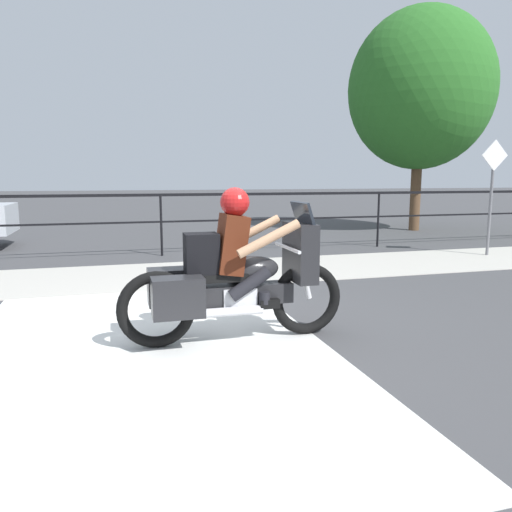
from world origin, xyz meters
name	(u,v)px	position (x,y,z in m)	size (l,w,h in m)	color
ground_plane	(213,334)	(0.00, 0.00, 0.00)	(120.00, 120.00, 0.00)	#424244
sidewalk_band	(174,274)	(0.00, 3.40, 0.01)	(44.00, 2.40, 0.01)	#B7B2A8
crosswalk_band	(146,346)	(-0.70, -0.20, 0.00)	(3.45, 6.00, 0.01)	silver
fence_railing	(161,207)	(0.00, 5.54, 1.03)	(36.00, 0.05, 1.31)	black
motorcycle	(233,275)	(0.16, -0.27, 0.68)	(2.32, 0.76, 1.55)	black
street_sign	(492,185)	(6.66, 3.68, 1.48)	(0.64, 0.06, 2.41)	slate
tree_behind_sign	(421,90)	(8.10, 8.58, 4.25)	(4.32, 4.32, 6.63)	brown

